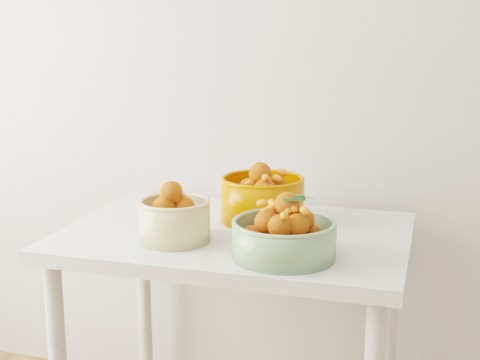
{
  "coord_description": "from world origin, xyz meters",
  "views": [
    {
      "loc": [
        0.33,
        -0.21,
        1.32
      ],
      "look_at": [
        -0.18,
        1.53,
        0.92
      ],
      "focal_mm": 50.0,
      "sensor_mm": 36.0,
      "label": 1
    }
  ],
  "objects_px": {
    "bowl_cream": "(174,219)",
    "bowl_green": "(284,235)",
    "bowl_orange": "(263,198)",
    "table": "(236,261)"
  },
  "relations": [
    {
      "from": "bowl_cream",
      "to": "bowl_orange",
      "type": "xyz_separation_m",
      "value": [
        0.18,
        0.27,
        0.01
      ]
    },
    {
      "from": "table",
      "to": "bowl_green",
      "type": "xyz_separation_m",
      "value": [
        0.19,
        -0.2,
        0.16
      ]
    },
    {
      "from": "bowl_cream",
      "to": "bowl_green",
      "type": "bearing_deg",
      "value": -8.67
    },
    {
      "from": "bowl_green",
      "to": "bowl_orange",
      "type": "distance_m",
      "value": 0.35
    },
    {
      "from": "bowl_cream",
      "to": "bowl_green",
      "type": "xyz_separation_m",
      "value": [
        0.32,
        -0.05,
        -0.0
      ]
    },
    {
      "from": "table",
      "to": "bowl_green",
      "type": "distance_m",
      "value": 0.31
    },
    {
      "from": "bowl_cream",
      "to": "bowl_orange",
      "type": "relative_size",
      "value": 0.73
    },
    {
      "from": "table",
      "to": "bowl_green",
      "type": "relative_size",
      "value": 3.67
    },
    {
      "from": "bowl_cream",
      "to": "bowl_green",
      "type": "height_order",
      "value": "bowl_green"
    },
    {
      "from": "bowl_green",
      "to": "bowl_orange",
      "type": "bearing_deg",
      "value": 113.56
    }
  ]
}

